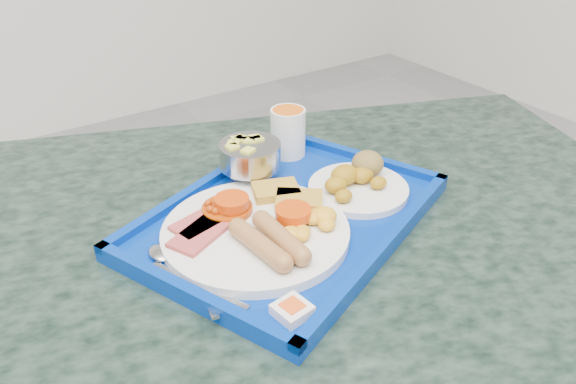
% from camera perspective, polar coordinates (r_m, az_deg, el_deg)
% --- Properties ---
extents(table, '(1.41, 1.18, 0.75)m').
position_cam_1_polar(table, '(1.03, 1.75, -11.32)').
color(table, gray).
rests_on(table, floor).
extents(tray, '(0.57, 0.50, 0.03)m').
position_cam_1_polar(tray, '(0.88, 0.00, -2.56)').
color(tray, '#032C95').
rests_on(tray, table).
extents(main_plate, '(0.28, 0.28, 0.04)m').
position_cam_1_polar(main_plate, '(0.83, -2.77, -3.57)').
color(main_plate, white).
rests_on(main_plate, tray).
extents(bread_plate, '(0.17, 0.17, 0.05)m').
position_cam_1_polar(bread_plate, '(0.94, 7.11, 1.11)').
color(bread_plate, white).
rests_on(bread_plate, tray).
extents(fruit_bowl, '(0.10, 0.10, 0.07)m').
position_cam_1_polar(fruit_bowl, '(0.95, -3.91, 3.71)').
color(fruit_bowl, '#AAAAAC').
rests_on(fruit_bowl, tray).
extents(juice_cup, '(0.06, 0.06, 0.09)m').
position_cam_1_polar(juice_cup, '(1.03, -0.00, 6.24)').
color(juice_cup, white).
rests_on(juice_cup, tray).
extents(spoon, '(0.06, 0.18, 0.01)m').
position_cam_1_polar(spoon, '(0.79, -11.77, -6.87)').
color(spoon, '#AAAAAC').
rests_on(spoon, tray).
extents(knife, '(0.07, 0.15, 0.00)m').
position_cam_1_polar(knife, '(0.75, -9.11, -9.38)').
color(knife, '#AAAAAC').
rests_on(knife, tray).
extents(jam_packet, '(0.05, 0.05, 0.02)m').
position_cam_1_polar(jam_packet, '(0.70, 0.43, -11.90)').
color(jam_packet, white).
rests_on(jam_packet, tray).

